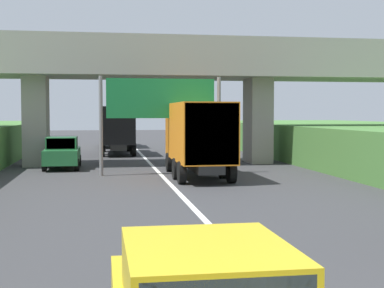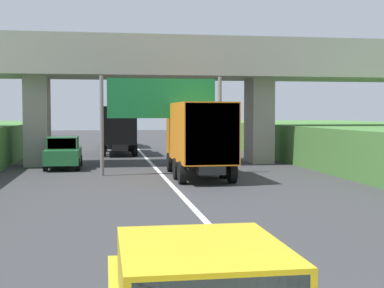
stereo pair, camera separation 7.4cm
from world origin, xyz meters
TOP-DOWN VIEW (x-y plane):
  - lane_centre_stripe at (0.00, 26.77)m, footprint 0.20×93.55m
  - overpass_bridge at (0.00, 33.47)m, footprint 40.00×4.80m
  - overhead_highway_sign at (0.00, 27.73)m, footprint 5.88×0.18m
  - truck_white at (-1.82, 50.75)m, footprint 2.44×7.30m
  - truck_black at (-1.71, 41.73)m, footprint 2.44×7.30m
  - truck_orange at (1.55, 26.34)m, footprint 2.44×7.30m
  - car_green at (-4.91, 31.48)m, footprint 1.86×4.10m

SIDE VIEW (x-z plane):
  - lane_centre_stripe at x=0.00m, z-range 0.00..0.01m
  - car_green at x=-4.91m, z-range 0.00..1.72m
  - truck_white at x=-1.82m, z-range 0.21..3.65m
  - truck_black at x=-1.71m, z-range 0.21..3.65m
  - truck_orange at x=1.55m, z-range 0.21..3.65m
  - overhead_highway_sign at x=0.00m, z-range 1.06..5.80m
  - overpass_bridge at x=0.00m, z-range 1.77..9.01m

